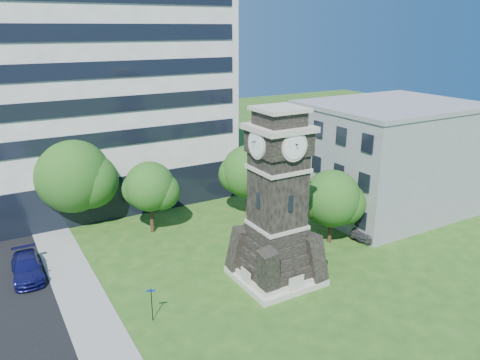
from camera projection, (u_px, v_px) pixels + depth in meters
ground at (254, 304)px, 30.20m from camera, size 160.00×160.00×0.00m
sidewalk at (86, 307)px, 29.77m from camera, size 3.00×70.00×0.06m
clock_tower at (277, 209)px, 31.63m from camera, size 5.40×5.40×12.22m
office_tall at (88, 57)px, 45.48m from camera, size 26.20×15.11×28.60m
office_low at (388, 157)px, 44.68m from camera, size 15.20×12.20×10.40m
car_street_north at (27, 268)px, 33.27m from camera, size 2.25×5.08×1.45m
car_east_lot at (375, 229)px, 39.80m from camera, size 5.15×3.24×1.33m
park_bench at (314, 265)px, 33.99m from camera, size 2.07×0.55×1.07m
street_sign at (152, 301)px, 28.08m from camera, size 0.53×0.05×2.20m
tree_nw at (74, 177)px, 40.87m from camera, size 7.20×6.54×7.98m
tree_nc at (151, 188)px, 39.63m from camera, size 4.68×4.26×6.32m
tree_ne at (249, 173)px, 43.28m from camera, size 5.42×4.93×6.76m
tree_east at (332, 200)px, 37.82m from camera, size 5.12×4.66×6.19m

